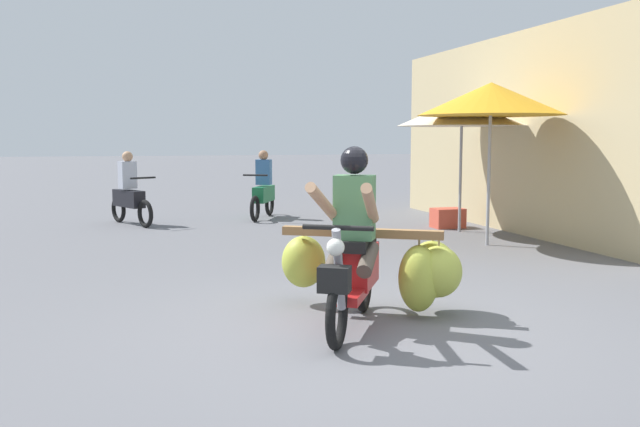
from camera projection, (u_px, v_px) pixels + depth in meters
name	position (u px, v px, depth m)	size (l,w,h in m)	color
ground_plane	(371.00, 333.00, 5.75)	(120.00, 120.00, 0.00)	slate
motorbike_main_loaded	(380.00, 262.00, 6.17)	(1.73, 1.99, 1.58)	black
motorbike_distant_ahead_left	(129.00, 195.00, 12.88)	(0.84, 1.49, 1.40)	black
motorbike_distant_ahead_right	(263.00, 191.00, 13.92)	(0.86, 1.48, 1.40)	black
shopfront_building	(596.00, 134.00, 12.54)	(3.90, 8.10, 3.45)	tan
market_umbrella_near_shop	(491.00, 99.00, 10.21)	(2.21, 2.21, 2.49)	#99999E
market_umbrella_further_along	(462.00, 112.00, 11.75)	(2.26, 2.26, 2.34)	#99999E
produce_crate	(448.00, 218.00, 12.47)	(0.56, 0.40, 0.36)	#CC4C38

